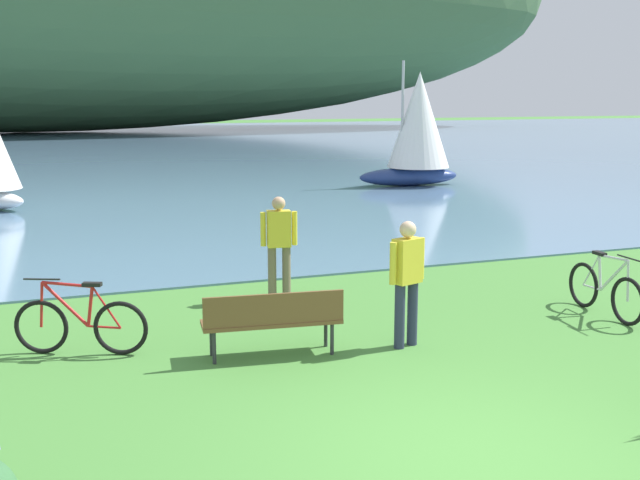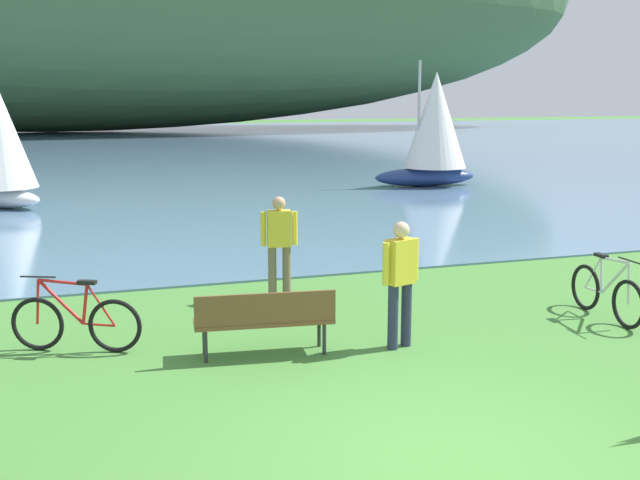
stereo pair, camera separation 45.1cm
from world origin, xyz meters
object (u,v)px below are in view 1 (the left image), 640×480
object	(u,v)px
sailboat_mid_bay	(418,128)
park_bench_near_camera	(273,318)
bicycle_leaning_near_bench	(605,290)
person_at_shoreline	(279,241)
bicycle_beside_path	(80,325)
person_on_the_grass	(407,276)

from	to	relation	value
sailboat_mid_bay	park_bench_near_camera	bearing A→B (deg)	-123.14
bicycle_leaning_near_bench	sailboat_mid_bay	distance (m)	17.24
park_bench_near_camera	person_at_shoreline	size ratio (longest dim) A/B	1.08
bicycle_beside_path	sailboat_mid_bay	xyz separation A→B (m)	(12.96, 15.33, 1.78)
person_on_the_grass	sailboat_mid_bay	world-z (taller)	sailboat_mid_bay
person_on_the_grass	bicycle_beside_path	bearing A→B (deg)	163.61
bicycle_leaning_near_bench	person_at_shoreline	bearing A→B (deg)	147.91
person_on_the_grass	person_at_shoreline	bearing A→B (deg)	105.71
bicycle_beside_path	person_at_shoreline	bearing A→B (deg)	28.26
bicycle_leaning_near_bench	bicycle_beside_path	world-z (taller)	same
sailboat_mid_bay	person_at_shoreline	bearing A→B (deg)	-125.53
person_at_shoreline	bicycle_leaning_near_bench	bearing A→B (deg)	-32.09
bicycle_leaning_near_bench	bicycle_beside_path	xyz separation A→B (m)	(-7.62, 0.97, 0.00)
park_bench_near_camera	person_on_the_grass	distance (m)	1.87
bicycle_beside_path	park_bench_near_camera	bearing A→B (deg)	-23.17
person_on_the_grass	park_bench_near_camera	bearing A→B (deg)	173.01
bicycle_leaning_near_bench	sailboat_mid_bay	world-z (taller)	sailboat_mid_bay
park_bench_near_camera	sailboat_mid_bay	world-z (taller)	sailboat_mid_bay
park_bench_near_camera	sailboat_mid_bay	bearing A→B (deg)	56.86
bicycle_leaning_near_bench	sailboat_mid_bay	size ratio (longest dim) A/B	0.39
bicycle_beside_path	person_at_shoreline	xyz separation A→B (m)	(3.27, 1.76, 0.58)
park_bench_near_camera	person_at_shoreline	world-z (taller)	person_at_shoreline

